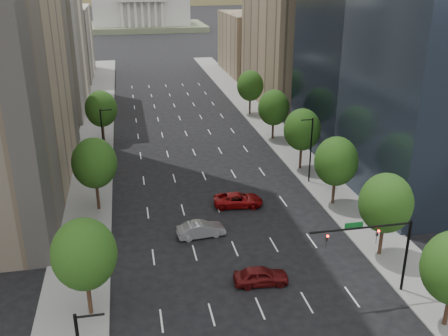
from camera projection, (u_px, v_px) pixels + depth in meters
sidewalk_left at (90, 184)px, 67.08m from camera, size 6.00×200.00×0.15m
sidewalk_right at (310, 168)px, 72.69m from camera, size 6.00×200.00×0.15m
midrise_cream_left at (42, 21)px, 98.21m from camera, size 14.00×30.00×35.00m
filler_left at (63, 43)px, 131.44m from camera, size 14.00×26.00×18.00m
parking_tan_right at (290, 30)px, 105.44m from camera, size 14.00×30.00×30.00m
filler_right at (251, 43)px, 138.12m from camera, size 14.00×26.00×16.00m
tree_right_1 at (386, 203)px, 48.44m from camera, size 5.20×5.20×8.75m
tree_right_2 at (336, 161)px, 59.44m from camera, size 5.20×5.20×8.61m
tree_right_3 at (302, 130)px, 70.28m from camera, size 5.20×5.20×8.89m
tree_right_4 at (274, 108)px, 83.22m from camera, size 5.20×5.20×8.46m
tree_right_5 at (250, 86)px, 97.71m from camera, size 5.20×5.20×8.75m
tree_left_0 at (84, 254)px, 39.72m from camera, size 5.20×5.20×8.75m
tree_left_1 at (94, 163)px, 57.89m from camera, size 5.20×5.20×8.97m
tree_left_2 at (101, 109)px, 81.72m from camera, size 5.20×5.20×8.68m
streetlight_rn at (310, 149)px, 66.00m from camera, size 1.70×0.20×9.00m
streetlight_ln at (103, 138)px, 70.27m from camera, size 1.70×0.20×9.00m
traffic_signal at (382, 243)px, 42.54m from camera, size 9.12×0.40×7.38m
capitol at (141, 11)px, 239.88m from camera, size 60.00×40.00×35.20m
foothills at (161, 30)px, 582.27m from camera, size 720.00×413.00×263.00m
car_maroon at (261, 276)px, 45.55m from camera, size 5.13×2.34×1.71m
car_silver at (201, 229)px, 53.74m from camera, size 5.31×2.36×1.69m
car_red_far at (238, 200)px, 60.71m from camera, size 6.23×3.40×1.66m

